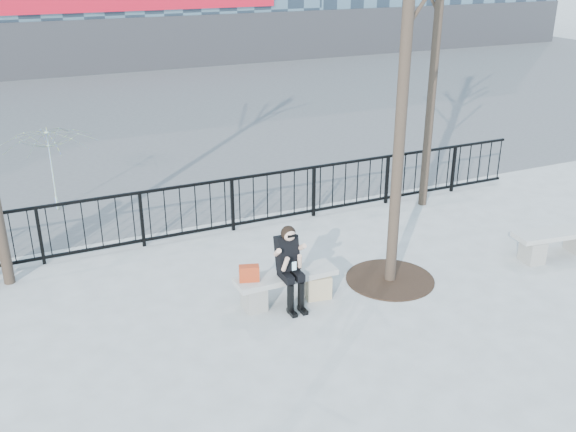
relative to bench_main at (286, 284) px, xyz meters
name	(u,v)px	position (x,y,z in m)	size (l,w,h in m)	color
ground	(286,301)	(0.00, 0.00, -0.30)	(120.00, 120.00, 0.00)	gray
street_surface	(112,108)	(0.00, 15.00, -0.30)	(60.00, 23.00, 0.01)	#474747
railing	(223,206)	(0.00, 3.00, 0.25)	(14.00, 0.06, 1.10)	black
tree_grate	(390,279)	(1.90, -0.10, -0.29)	(1.50, 1.50, 0.02)	black
bench_main	(286,284)	(0.00, 0.00, 0.00)	(1.65, 0.46, 0.49)	slate
bench_second	(557,241)	(5.17, -0.57, 0.01)	(1.68, 0.47, 0.50)	slate
seated_woman	(290,267)	(0.00, -0.16, 0.37)	(0.50, 0.64, 1.34)	black
handbag	(249,273)	(-0.61, 0.02, 0.32)	(0.31, 0.14, 0.25)	#AB3215
shopping_bag	(319,288)	(0.50, -0.17, -0.11)	(0.41, 0.15, 0.38)	#C6AF8C
vendor_umbrella	(53,170)	(-2.87, 5.56, 0.62)	(2.00, 2.05, 1.84)	#DFF235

